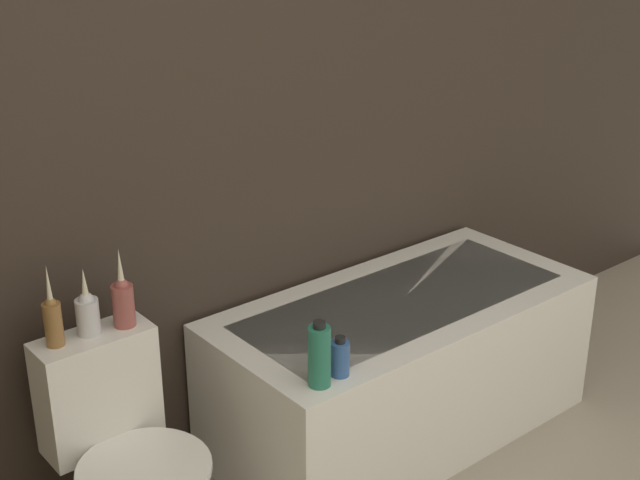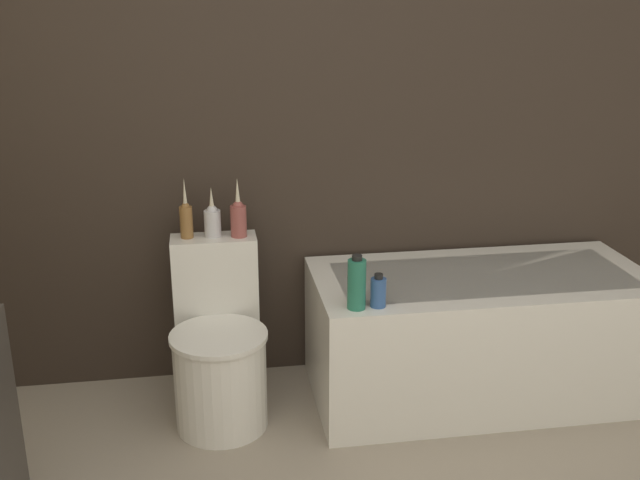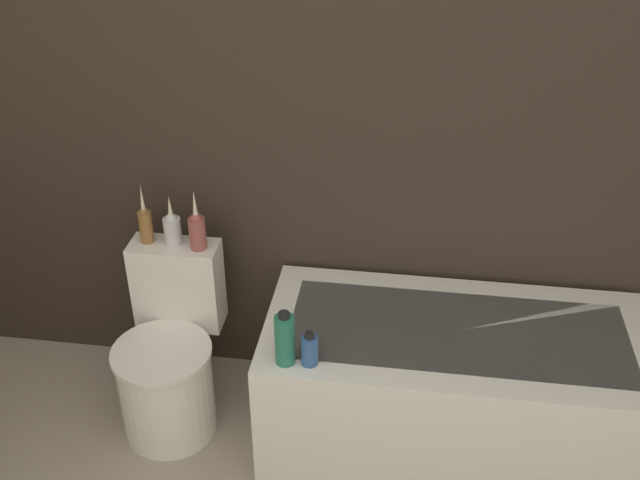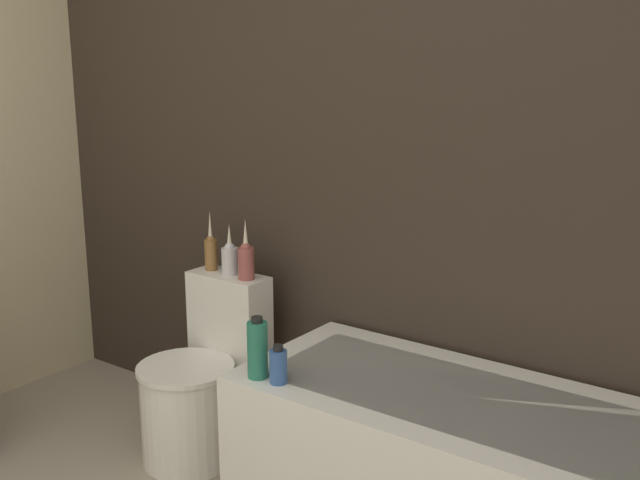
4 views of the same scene
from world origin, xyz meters
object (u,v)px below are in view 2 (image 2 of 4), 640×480
object	(u,v)px
shampoo_bottle_short	(378,292)
vase_silver	(212,220)
toilet	(219,352)
shampoo_bottle_tall	(357,284)
vase_bronze	(238,217)
vase_gold	(186,218)
bathtub	(478,334)

from	to	relation	value
shampoo_bottle_short	vase_silver	bearing A→B (deg)	144.50
toilet	shampoo_bottle_tall	size ratio (longest dim) A/B	3.41
vase_bronze	shampoo_bottle_tall	bearing A→B (deg)	-45.19
vase_gold	shampoo_bottle_tall	bearing A→B (deg)	-34.72
shampoo_bottle_tall	vase_bronze	bearing A→B (deg)	134.81
vase_silver	shampoo_bottle_short	distance (m)	0.79
vase_gold	shampoo_bottle_short	bearing A→B (deg)	-31.15
bathtub	shampoo_bottle_short	size ratio (longest dim) A/B	10.79
vase_gold	shampoo_bottle_short	xyz separation A→B (m)	(0.73, -0.44, -0.20)
bathtub	toilet	world-z (taller)	toilet
vase_bronze	shampoo_bottle_tall	world-z (taller)	vase_bronze
vase_silver	shampoo_bottle_short	bearing A→B (deg)	-35.50
vase_gold	shampoo_bottle_short	world-z (taller)	vase_gold
toilet	shampoo_bottle_tall	world-z (taller)	shampoo_bottle_tall
vase_silver	vase_bronze	world-z (taller)	vase_bronze
toilet	shampoo_bottle_short	xyz separation A→B (m)	(0.62, -0.23, 0.33)
shampoo_bottle_tall	shampoo_bottle_short	world-z (taller)	shampoo_bottle_tall
vase_silver	shampoo_bottle_tall	size ratio (longest dim) A/B	0.99
bathtub	shampoo_bottle_short	distance (m)	0.68
bathtub	vase_silver	size ratio (longest dim) A/B	6.78
bathtub	toilet	distance (m)	1.15
toilet	vase_silver	xyz separation A→B (m)	(0.00, 0.21, 0.52)
shampoo_bottle_tall	shampoo_bottle_short	size ratio (longest dim) A/B	1.61
vase_silver	toilet	bearing A→B (deg)	-90.00
vase_gold	toilet	bearing A→B (deg)	-62.61
vase_silver	shampoo_bottle_tall	bearing A→B (deg)	-39.96
bathtub	toilet	bearing A→B (deg)	-178.62
vase_bronze	toilet	bearing A→B (deg)	-119.51
vase_gold	shampoo_bottle_short	size ratio (longest dim) A/B	1.91
bathtub	vase_bronze	distance (m)	1.19
vase_gold	shampoo_bottle_tall	size ratio (longest dim) A/B	1.18
toilet	shampoo_bottle_tall	bearing A→B (deg)	-23.76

